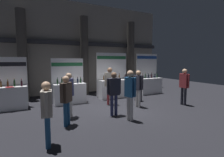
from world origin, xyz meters
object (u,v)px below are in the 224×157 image
object	(u,v)px
exhibitor_booth_0	(9,96)
visitor_7	(138,85)
exhibitor_booth_3	(149,84)
visitor_0	(110,83)
exhibitor_booth_2	(114,87)
visitor_6	(114,90)
visitor_4	(47,108)
visitor_2	(130,91)
visitor_5	(69,92)
trash_bin	(138,95)
exhibitor_booth_1	(70,92)
visitor_3	(184,84)
visitor_1	(66,96)

from	to	relation	value
exhibitor_booth_0	visitor_7	xyz separation A→B (m)	(5.29, -2.19, 0.41)
exhibitor_booth_3	visitor_0	distance (m)	3.82
exhibitor_booth_2	visitor_0	distance (m)	1.72
exhibitor_booth_3	visitor_7	bearing A→B (deg)	-137.79
visitor_6	visitor_4	bearing A→B (deg)	-146.81
visitor_2	visitor_5	size ratio (longest dim) A/B	1.07
exhibitor_booth_0	trash_bin	xyz separation A→B (m)	(6.00, -1.24, -0.29)
visitor_7	exhibitor_booth_2	bearing A→B (deg)	170.26
exhibitor_booth_1	visitor_7	size ratio (longest dim) A/B	1.33
exhibitor_booth_3	visitor_5	xyz separation A→B (m)	(-5.74, -2.38, 0.36)
exhibitor_booth_0	visitor_3	xyz separation A→B (m)	(7.46, -2.90, 0.44)
visitor_3	visitor_5	world-z (taller)	visitor_3
visitor_4	visitor_7	bearing A→B (deg)	-55.79
exhibitor_booth_1	visitor_4	world-z (taller)	exhibitor_booth_1
trash_bin	visitor_6	bearing A→B (deg)	-145.77
exhibitor_booth_1	visitor_0	world-z (taller)	exhibitor_booth_1
exhibitor_booth_0	exhibitor_booth_2	bearing A→B (deg)	1.44
exhibitor_booth_0	visitor_2	world-z (taller)	exhibitor_booth_0
exhibitor_booth_1	exhibitor_booth_3	distance (m)	5.23
trash_bin	visitor_6	world-z (taller)	visitor_6
visitor_0	visitor_2	xyz separation A→B (m)	(-0.35, -2.32, -0.00)
visitor_2	visitor_3	bearing A→B (deg)	-97.60
exhibitor_booth_0	exhibitor_booth_2	distance (m)	5.26
visitor_6	visitor_5	bearing A→B (deg)	165.93
trash_bin	visitor_1	distance (m)	4.57
trash_bin	visitor_3	size ratio (longest dim) A/B	0.36
visitor_6	visitor_2	bearing A→B (deg)	-67.36
exhibitor_booth_3	visitor_3	distance (m)	3.08
visitor_3	visitor_5	distance (m)	5.40
exhibitor_booth_0	visitor_7	distance (m)	5.74
visitor_3	visitor_7	size ratio (longest dim) A/B	1.03
visitor_1	visitor_0	bearing A→B (deg)	167.77
visitor_0	visitor_4	world-z (taller)	visitor_0
exhibitor_booth_1	visitor_7	world-z (taller)	exhibitor_booth_1
exhibitor_booth_1	visitor_6	xyz separation A→B (m)	(1.09, -2.73, 0.43)
exhibitor_booth_0	visitor_5	world-z (taller)	exhibitor_booth_0
visitor_0	visitor_5	bearing A→B (deg)	-133.18
exhibitor_booth_1	visitor_1	distance (m)	3.08
exhibitor_booth_2	trash_bin	distance (m)	1.59
visitor_0	visitor_2	bearing A→B (deg)	-76.74
exhibitor_booth_2	visitor_6	world-z (taller)	exhibitor_booth_2
exhibitor_booth_1	visitor_6	bearing A→B (deg)	-68.26
visitor_0	visitor_1	distance (m)	3.05
exhibitor_booth_1	visitor_5	size ratio (longest dim) A/B	1.33
exhibitor_booth_2	visitor_6	bearing A→B (deg)	-117.90
exhibitor_booth_2	visitor_4	size ratio (longest dim) A/B	1.58
exhibitor_booth_1	trash_bin	xyz separation A→B (m)	(3.37, -1.17, -0.28)
visitor_2	visitor_4	xyz separation A→B (m)	(-2.83, -0.65, -0.10)
visitor_6	visitor_0	bearing A→B (deg)	73.70
exhibitor_booth_0	visitor_4	xyz separation A→B (m)	(1.12, -4.20, 0.38)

